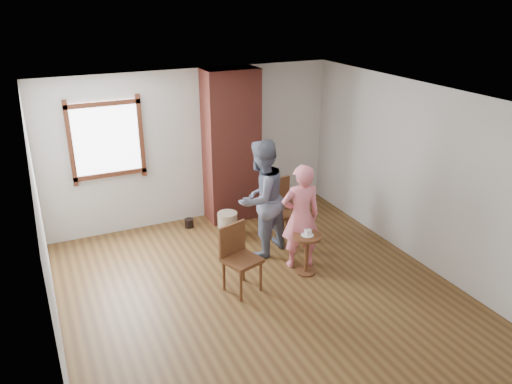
% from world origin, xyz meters
% --- Properties ---
extents(ground, '(5.50, 5.50, 0.00)m').
position_xyz_m(ground, '(0.00, 0.00, 0.00)').
color(ground, brown).
rests_on(ground, ground).
extents(room_shell, '(5.04, 5.52, 2.62)m').
position_xyz_m(room_shell, '(-0.06, 0.61, 1.81)').
color(room_shell, silver).
rests_on(room_shell, ground).
extents(brick_chimney, '(0.90, 0.50, 2.60)m').
position_xyz_m(brick_chimney, '(0.60, 2.50, 1.30)').
color(brick_chimney, brown).
rests_on(brick_chimney, ground).
extents(stoneware_crock, '(0.43, 0.43, 0.42)m').
position_xyz_m(stoneware_crock, '(0.23, 1.82, 0.21)').
color(stoneware_crock, tan).
rests_on(stoneware_crock, ground).
extents(dark_pot, '(0.17, 0.17, 0.15)m').
position_xyz_m(dark_pot, '(-0.25, 2.40, 0.08)').
color(dark_pot, black).
rests_on(dark_pot, ground).
extents(dining_chair_left, '(0.54, 0.54, 0.92)m').
position_xyz_m(dining_chair_left, '(-0.22, 0.32, 0.52)').
color(dining_chair_left, brown).
rests_on(dining_chair_left, ground).
extents(dining_chair_right, '(0.55, 0.55, 1.00)m').
position_xyz_m(dining_chair_right, '(0.99, 1.37, 0.56)').
color(dining_chair_right, brown).
rests_on(dining_chair_right, ground).
extents(side_table, '(0.40, 0.40, 0.60)m').
position_xyz_m(side_table, '(0.81, 0.28, 0.40)').
color(side_table, brown).
rests_on(side_table, ground).
extents(cake_plate, '(0.18, 0.18, 0.01)m').
position_xyz_m(cake_plate, '(0.81, 0.28, 0.60)').
color(cake_plate, white).
rests_on(cake_plate, side_table).
extents(cake_slice, '(0.08, 0.07, 0.06)m').
position_xyz_m(cake_slice, '(0.82, 0.28, 0.64)').
color(cake_slice, white).
rests_on(cake_slice, cake_plate).
extents(man, '(1.08, 0.98, 1.79)m').
position_xyz_m(man, '(0.49, 1.10, 0.90)').
color(man, '#151D3C').
rests_on(man, ground).
extents(person_pink, '(0.63, 0.48, 1.56)m').
position_xyz_m(person_pink, '(0.83, 0.51, 0.78)').
color(person_pink, pink).
rests_on(person_pink, ground).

